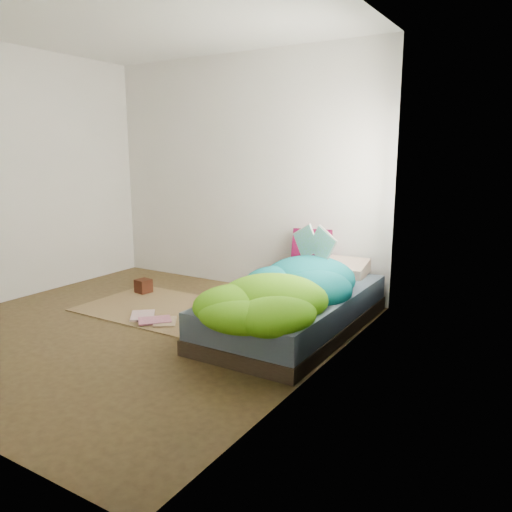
{
  "coord_description": "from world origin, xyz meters",
  "views": [
    {
      "loc": [
        3.11,
        -3.04,
        1.53
      ],
      "look_at": [
        0.8,
        0.75,
        0.61
      ],
      "focal_mm": 35.0,
      "sensor_mm": 36.0,
      "label": 1
    }
  ],
  "objects_px": {
    "floor_book_a": "(131,316)",
    "floor_book_b": "(154,317)",
    "bed": "(295,311)",
    "pillow_magenta": "(312,249)",
    "open_book": "(314,233)",
    "wooden_box": "(143,286)"
  },
  "relations": [
    {
      "from": "floor_book_a",
      "to": "floor_book_b",
      "type": "bearing_deg",
      "value": -16.34
    },
    {
      "from": "bed",
      "to": "floor_book_a",
      "type": "relative_size",
      "value": 6.76
    },
    {
      "from": "pillow_magenta",
      "to": "open_book",
      "type": "xyz_separation_m",
      "value": [
        0.26,
        -0.52,
        0.27
      ]
    },
    {
      "from": "bed",
      "to": "floor_book_a",
      "type": "height_order",
      "value": "bed"
    },
    {
      "from": "bed",
      "to": "open_book",
      "type": "distance_m",
      "value": 0.75
    },
    {
      "from": "bed",
      "to": "floor_book_a",
      "type": "distance_m",
      "value": 1.55
    },
    {
      "from": "pillow_magenta",
      "to": "floor_book_b",
      "type": "distance_m",
      "value": 1.76
    },
    {
      "from": "bed",
      "to": "floor_book_b",
      "type": "xyz_separation_m",
      "value": [
        -1.24,
        -0.46,
        -0.14
      ]
    },
    {
      "from": "open_book",
      "to": "floor_book_a",
      "type": "bearing_deg",
      "value": -128.12
    },
    {
      "from": "pillow_magenta",
      "to": "floor_book_b",
      "type": "bearing_deg",
      "value": -139.53
    },
    {
      "from": "open_book",
      "to": "wooden_box",
      "type": "bearing_deg",
      "value": -154.36
    },
    {
      "from": "pillow_magenta",
      "to": "floor_book_a",
      "type": "height_order",
      "value": "pillow_magenta"
    },
    {
      "from": "bed",
      "to": "wooden_box",
      "type": "height_order",
      "value": "bed"
    },
    {
      "from": "open_book",
      "to": "floor_book_a",
      "type": "height_order",
      "value": "open_book"
    },
    {
      "from": "open_book",
      "to": "floor_book_a",
      "type": "xyz_separation_m",
      "value": [
        -1.42,
        -0.95,
        -0.79
      ]
    },
    {
      "from": "pillow_magenta",
      "to": "wooden_box",
      "type": "xyz_separation_m",
      "value": [
        -1.67,
        -0.77,
        -0.46
      ]
    },
    {
      "from": "wooden_box",
      "to": "floor_book_a",
      "type": "height_order",
      "value": "wooden_box"
    },
    {
      "from": "floor_book_a",
      "to": "wooden_box",
      "type": "bearing_deg",
      "value": 85.85
    },
    {
      "from": "floor_book_a",
      "to": "pillow_magenta",
      "type": "bearing_deg",
      "value": 11.37
    },
    {
      "from": "open_book",
      "to": "wooden_box",
      "type": "relative_size",
      "value": 2.86
    },
    {
      "from": "open_book",
      "to": "floor_book_a",
      "type": "relative_size",
      "value": 1.42
    },
    {
      "from": "pillow_magenta",
      "to": "wooden_box",
      "type": "distance_m",
      "value": 1.9
    }
  ]
}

